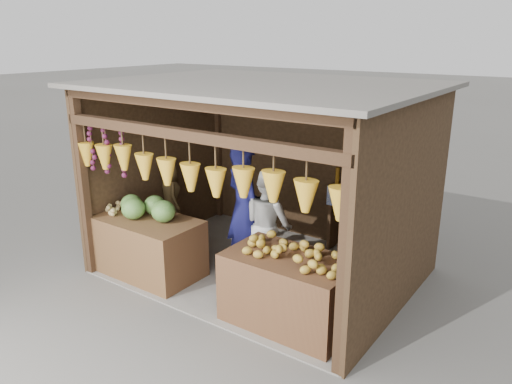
# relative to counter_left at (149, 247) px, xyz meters

# --- Properties ---
(ground) EXTENTS (80.00, 80.00, 0.00)m
(ground) POSITION_rel_counter_left_xyz_m (1.22, 0.99, -0.41)
(ground) COLOR #514F49
(ground) RESTS_ON ground
(stall_structure) EXTENTS (4.30, 3.30, 2.66)m
(stall_structure) POSITION_rel_counter_left_xyz_m (1.19, 0.95, 1.25)
(stall_structure) COLOR slate
(stall_structure) RESTS_ON ground
(back_shelf) EXTENTS (1.25, 0.32, 1.32)m
(back_shelf) POSITION_rel_counter_left_xyz_m (2.27, 2.28, 0.46)
(back_shelf) COLOR #382314
(back_shelf) RESTS_ON ground
(counter_left) EXTENTS (1.47, 0.85, 0.82)m
(counter_left) POSITION_rel_counter_left_xyz_m (0.00, 0.00, 0.00)
(counter_left) COLOR #4B2D19
(counter_left) RESTS_ON ground
(counter_right) EXTENTS (1.45, 0.85, 0.85)m
(counter_right) POSITION_rel_counter_left_xyz_m (2.27, 0.03, 0.01)
(counter_right) COLOR #462717
(counter_right) RESTS_ON ground
(stool) EXTENTS (0.28, 0.28, 0.27)m
(stool) POSITION_rel_counter_left_xyz_m (-0.61, 1.07, -0.28)
(stool) COLOR black
(stool) RESTS_ON ground
(man_standing) EXTENTS (0.80, 0.67, 1.86)m
(man_standing) POSITION_rel_counter_left_xyz_m (1.01, 0.88, 0.52)
(man_standing) COLOR #131348
(man_standing) RESTS_ON ground
(woman_standing) EXTENTS (0.92, 0.83, 1.55)m
(woman_standing) POSITION_rel_counter_left_xyz_m (1.41, 0.91, 0.36)
(woman_standing) COLOR silver
(woman_standing) RESTS_ON ground
(vendor_seated) EXTENTS (0.60, 0.54, 1.04)m
(vendor_seated) POSITION_rel_counter_left_xyz_m (-0.61, 1.07, 0.37)
(vendor_seated) COLOR #4F3B1F
(vendor_seated) RESTS_ON stool
(melon_pile) EXTENTS (1.00, 0.50, 0.32)m
(melon_pile) POSITION_rel_counter_left_xyz_m (-0.08, 0.06, 0.57)
(melon_pile) COLOR #1D5416
(melon_pile) RESTS_ON counter_left
(tanfruit_pile) EXTENTS (0.34, 0.40, 0.13)m
(tanfruit_pile) POSITION_rel_counter_left_xyz_m (-0.56, -0.05, 0.48)
(tanfruit_pile) COLOR #A57C4C
(tanfruit_pile) RESTS_ON counter_left
(mango_pile) EXTENTS (1.40, 0.64, 0.22)m
(mango_pile) POSITION_rel_counter_left_xyz_m (2.33, 0.04, 0.55)
(mango_pile) COLOR #D1611B
(mango_pile) RESTS_ON counter_right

